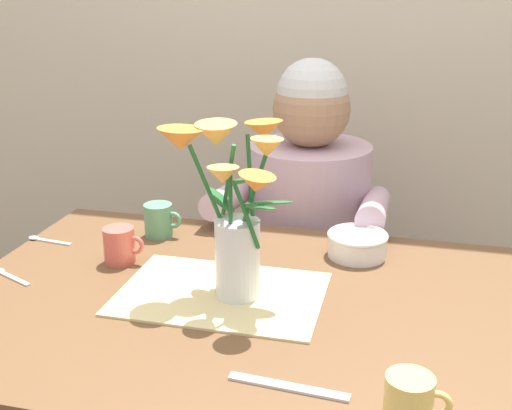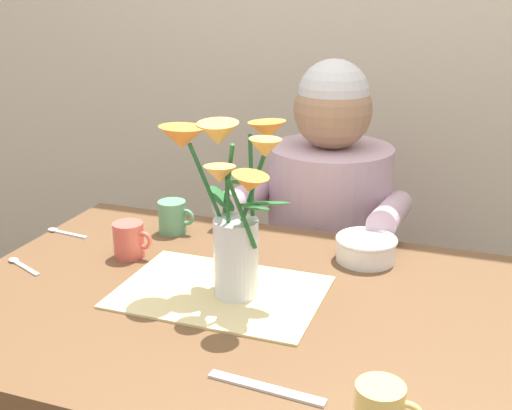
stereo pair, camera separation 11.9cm
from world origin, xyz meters
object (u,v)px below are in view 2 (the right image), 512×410
(coffee_cup, at_px, (173,217))
(flower_vase, at_px, (231,202))
(dinner_knife, at_px, (266,388))
(ceramic_mug, at_px, (129,240))
(ceramic_bowl, at_px, (366,248))
(seated_person, at_px, (326,261))

(coffee_cup, bearing_deg, flower_vase, -44.26)
(dinner_knife, xyz_separation_m, coffee_cup, (-0.42, 0.53, 0.04))
(flower_vase, bearing_deg, coffee_cup, 135.74)
(flower_vase, relative_size, coffee_cup, 3.61)
(flower_vase, relative_size, ceramic_mug, 3.61)
(dinner_knife, relative_size, ceramic_mug, 2.04)
(dinner_knife, xyz_separation_m, ceramic_mug, (-0.45, 0.37, 0.04))
(ceramic_bowl, bearing_deg, dinner_knife, -95.66)
(flower_vase, distance_m, ceramic_mug, 0.33)
(seated_person, bearing_deg, flower_vase, -93.88)
(coffee_cup, distance_m, ceramic_mug, 0.17)
(ceramic_mug, bearing_deg, flower_vase, -16.91)
(flower_vase, height_order, ceramic_mug, flower_vase)
(flower_vase, xyz_separation_m, ceramic_mug, (-0.28, 0.09, -0.15))
(seated_person, distance_m, flower_vase, 0.70)
(flower_vase, distance_m, dinner_knife, 0.38)
(flower_vase, bearing_deg, seated_person, 85.17)
(ceramic_mug, bearing_deg, coffee_cup, 81.60)
(dinner_knife, bearing_deg, seated_person, 101.71)
(dinner_knife, distance_m, ceramic_mug, 0.58)
(flower_vase, bearing_deg, dinner_knife, -59.22)
(seated_person, height_order, ceramic_mug, seated_person)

